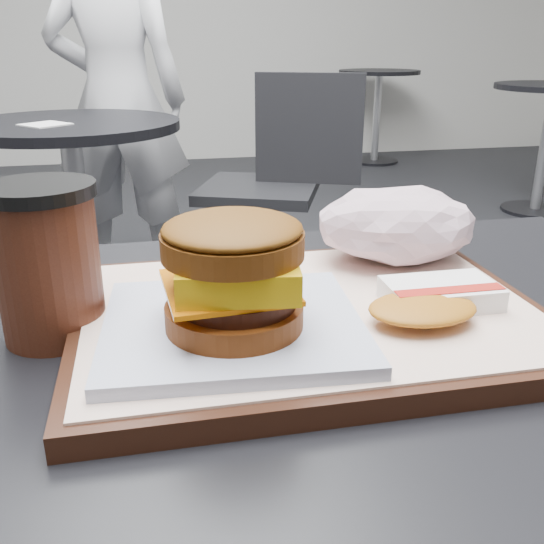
{
  "coord_description": "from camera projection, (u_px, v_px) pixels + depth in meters",
  "views": [
    {
      "loc": [
        -0.12,
        -0.4,
        1.0
      ],
      "look_at": [
        -0.03,
        0.01,
        0.83
      ],
      "focal_mm": 40.0,
      "sensor_mm": 36.0,
      "label": 1
    }
  ],
  "objects": [
    {
      "name": "customer_table",
      "position": [
        311.0,
        536.0,
        0.53
      ],
      "size": [
        0.8,
        0.6,
        0.77
      ],
      "color": "#A5A5AA",
      "rests_on": "ground"
    },
    {
      "name": "serving_tray",
      "position": [
        308.0,
        316.0,
        0.5
      ],
      "size": [
        0.38,
        0.28,
        0.02
      ],
      "color": "black",
      "rests_on": "customer_table"
    },
    {
      "name": "breakfast_sandwich",
      "position": [
        234.0,
        286.0,
        0.43
      ],
      "size": [
        0.2,
        0.18,
        0.09
      ],
      "color": "silver",
      "rests_on": "serving_tray"
    },
    {
      "name": "hash_brown",
      "position": [
        433.0,
        300.0,
        0.48
      ],
      "size": [
        0.12,
        0.09,
        0.02
      ],
      "color": "white",
      "rests_on": "serving_tray"
    },
    {
      "name": "crumpled_wrapper",
      "position": [
        397.0,
        224.0,
        0.59
      ],
      "size": [
        0.16,
        0.12,
        0.07
      ],
      "primitive_type": null,
      "color": "silver",
      "rests_on": "serving_tray"
    },
    {
      "name": "coffee_cup",
      "position": [
        48.0,
        262.0,
        0.47
      ],
      "size": [
        0.09,
        0.09,
        0.12
      ],
      "color": "#3C190E",
      "rests_on": "customer_table"
    },
    {
      "name": "neighbor_table",
      "position": [
        75.0,
        183.0,
        1.99
      ],
      "size": [
        0.7,
        0.7,
        0.75
      ],
      "color": "black",
      "rests_on": "ground"
    },
    {
      "name": "napkin",
      "position": [
        45.0,
        124.0,
        1.82
      ],
      "size": [
        0.17,
        0.17,
        0.0
      ],
      "primitive_type": "cube",
      "rotation": [
        0.0,
        0.0,
        0.72
      ],
      "color": "white",
      "rests_on": "neighbor_table"
    },
    {
      "name": "neighbor_chair",
      "position": [
        277.0,
        176.0,
        2.27
      ],
      "size": [
        0.65,
        0.55,
        0.88
      ],
      "color": "#9B9A9F",
      "rests_on": "ground"
    },
    {
      "name": "patron",
      "position": [
        118.0,
        100.0,
        2.45
      ],
      "size": [
        0.62,
        0.46,
        1.52
      ],
      "primitive_type": "imported",
      "rotation": [
        0.0,
        0.0,
        2.95
      ],
      "color": "silver",
      "rests_on": "ground"
    },
    {
      "name": "bg_table_far",
      "position": [
        378.0,
        94.0,
        4.99
      ],
      "size": [
        0.66,
        0.66,
        0.75
      ],
      "color": "black",
      "rests_on": "ground"
    }
  ]
}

